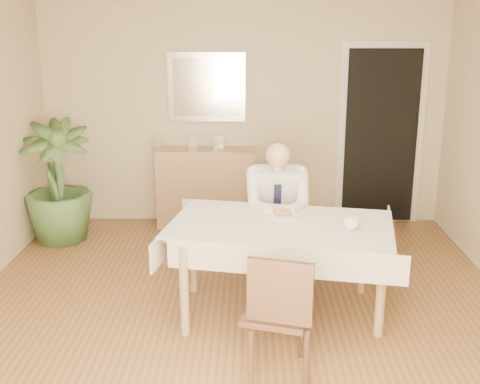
{
  "coord_description": "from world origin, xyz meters",
  "views": [
    {
      "loc": [
        0.08,
        -4.24,
        2.26
      ],
      "look_at": [
        0.0,
        0.35,
        0.95
      ],
      "focal_mm": 45.0,
      "sensor_mm": 36.0,
      "label": 1
    }
  ],
  "objects_px": {
    "coffee_mug": "(351,223)",
    "sideboard": "(207,187)",
    "dining_table": "(281,234)",
    "potted_palm": "(57,182)",
    "chair_near": "(279,310)",
    "seated_man": "(277,208)",
    "chair_far": "(276,220)"
  },
  "relations": [
    {
      "from": "dining_table",
      "to": "chair_near",
      "type": "bearing_deg",
      "value": -83.06
    },
    {
      "from": "dining_table",
      "to": "coffee_mug",
      "type": "height_order",
      "value": "coffee_mug"
    },
    {
      "from": "chair_near",
      "to": "potted_palm",
      "type": "bearing_deg",
      "value": 146.82
    },
    {
      "from": "dining_table",
      "to": "coffee_mug",
      "type": "xyz_separation_m",
      "value": [
        0.52,
        -0.13,
        0.13
      ]
    },
    {
      "from": "sideboard",
      "to": "dining_table",
      "type": "bearing_deg",
      "value": -70.34
    },
    {
      "from": "potted_palm",
      "to": "coffee_mug",
      "type": "bearing_deg",
      "value": -31.97
    },
    {
      "from": "chair_far",
      "to": "potted_palm",
      "type": "xyz_separation_m",
      "value": [
        -2.25,
        0.73,
        0.16
      ]
    },
    {
      "from": "chair_far",
      "to": "coffee_mug",
      "type": "bearing_deg",
      "value": -61.75
    },
    {
      "from": "dining_table",
      "to": "chair_near",
      "type": "relative_size",
      "value": 2.17
    },
    {
      "from": "chair_near",
      "to": "sideboard",
      "type": "distance_m",
      "value": 3.16
    },
    {
      "from": "dining_table",
      "to": "potted_palm",
      "type": "relative_size",
      "value": 1.47
    },
    {
      "from": "potted_palm",
      "to": "seated_man",
      "type": "bearing_deg",
      "value": -24.14
    },
    {
      "from": "coffee_mug",
      "to": "chair_far",
      "type": "bearing_deg",
      "value": 117.32
    },
    {
      "from": "seated_man",
      "to": "coffee_mug",
      "type": "distance_m",
      "value": 0.89
    },
    {
      "from": "sideboard",
      "to": "potted_palm",
      "type": "xyz_separation_m",
      "value": [
        -1.53,
        -0.55,
        0.2
      ]
    },
    {
      "from": "chair_near",
      "to": "sideboard",
      "type": "xyz_separation_m",
      "value": [
        -0.67,
        3.09,
        -0.05
      ]
    },
    {
      "from": "chair_near",
      "to": "sideboard",
      "type": "height_order",
      "value": "sideboard"
    },
    {
      "from": "dining_table",
      "to": "coffee_mug",
      "type": "bearing_deg",
      "value": -3.47
    },
    {
      "from": "chair_far",
      "to": "coffee_mug",
      "type": "height_order",
      "value": "chair_far"
    },
    {
      "from": "seated_man",
      "to": "sideboard",
      "type": "distance_m",
      "value": 1.74
    },
    {
      "from": "chair_near",
      "to": "sideboard",
      "type": "bearing_deg",
      "value": 118.16
    },
    {
      "from": "dining_table",
      "to": "potted_palm",
      "type": "xyz_separation_m",
      "value": [
        -2.25,
        1.6,
        -0.03
      ]
    },
    {
      "from": "seated_man",
      "to": "coffee_mug",
      "type": "bearing_deg",
      "value": -54.21
    },
    {
      "from": "coffee_mug",
      "to": "sideboard",
      "type": "height_order",
      "value": "sideboard"
    },
    {
      "from": "dining_table",
      "to": "seated_man",
      "type": "bearing_deg",
      "value": 100.31
    },
    {
      "from": "chair_near",
      "to": "potted_palm",
      "type": "xyz_separation_m",
      "value": [
        -2.2,
        2.54,
        0.15
      ]
    },
    {
      "from": "sideboard",
      "to": "chair_near",
      "type": "bearing_deg",
      "value": -76.69
    },
    {
      "from": "chair_far",
      "to": "seated_man",
      "type": "distance_m",
      "value": 0.35
    },
    {
      "from": "coffee_mug",
      "to": "sideboard",
      "type": "relative_size",
      "value": 0.11
    },
    {
      "from": "chair_far",
      "to": "sideboard",
      "type": "bearing_deg",
      "value": 120.55
    },
    {
      "from": "dining_table",
      "to": "coffee_mug",
      "type": "relative_size",
      "value": 15.84
    },
    {
      "from": "dining_table",
      "to": "coffee_mug",
      "type": "distance_m",
      "value": 0.55
    }
  ]
}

